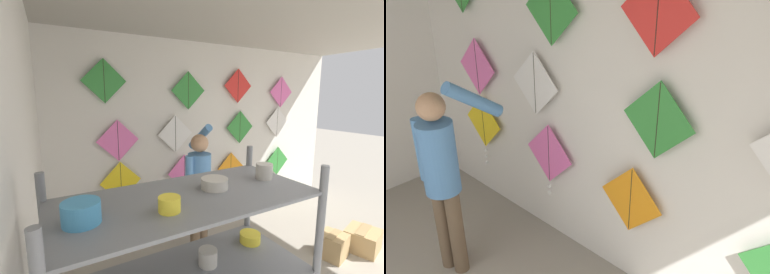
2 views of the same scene
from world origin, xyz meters
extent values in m
cube|color=silver|center=(0.00, 3.46, 1.40)|extent=(5.47, 0.06, 2.80)
cube|color=silver|center=(-2.36, 1.72, 1.40)|extent=(0.06, 4.23, 2.80)
cube|color=#A8A399|center=(0.00, 1.72, 2.82)|extent=(5.47, 4.23, 0.04)
cube|color=slate|center=(-1.79, 0.77, 1.66)|extent=(0.94, 0.42, 0.01)
cylinder|color=#B2ADA3|center=(-1.69, 0.80, 1.36)|extent=(0.08, 0.08, 0.07)
cylinder|color=yellow|center=(-1.43, 0.84, 1.35)|extent=(0.10, 0.10, 0.04)
cylinder|color=#3F8CBF|center=(-2.16, 0.74, 1.69)|extent=(0.11, 0.11, 0.06)
cylinder|color=yellow|center=(-1.91, 0.69, 1.69)|extent=(0.07, 0.07, 0.05)
cylinder|color=#B2ADA3|center=(-1.67, 0.78, 1.68)|extent=(0.11, 0.11, 0.04)
cylinder|color=#B2ADA3|center=(-1.42, 0.78, 1.70)|extent=(0.07, 0.07, 0.07)
cylinder|color=brown|center=(-0.79, 2.47, 0.38)|extent=(0.12, 0.12, 0.77)
cylinder|color=brown|center=(-0.66, 2.51, 0.38)|extent=(0.12, 0.12, 0.77)
cylinder|color=#4C7FB7|center=(-0.72, 2.49, 1.06)|extent=(0.27, 0.27, 0.58)
sphere|color=tan|center=(-0.72, 2.49, 1.47)|extent=(0.21, 0.21, 0.21)
cylinder|color=#4C7FB7|center=(-0.88, 2.45, 1.09)|extent=(0.10, 0.10, 0.51)
cylinder|color=#4C7FB7|center=(-0.57, 2.75, 1.49)|extent=(0.10, 0.47, 0.37)
cube|color=tan|center=(1.27, 1.62, 0.14)|extent=(0.50, 0.46, 0.27)
cube|color=#A08052|center=(1.27, 1.62, 0.28)|extent=(0.42, 0.20, 0.01)
cube|color=tan|center=(0.78, 1.72, 0.15)|extent=(0.40, 0.36, 0.29)
cube|color=#A08052|center=(0.78, 1.72, 0.30)|extent=(0.33, 0.16, 0.01)
cube|color=yellow|center=(-1.44, 3.37, 0.86)|extent=(0.55, 0.01, 0.55)
cylinder|color=black|center=(-1.44, 3.37, 0.86)|extent=(0.01, 0.01, 0.53)
sphere|color=white|center=(-1.44, 3.36, 0.53)|extent=(0.04, 0.04, 0.04)
sphere|color=white|center=(-1.44, 3.36, 0.46)|extent=(0.04, 0.04, 0.04)
sphere|color=white|center=(-1.44, 3.36, 0.39)|extent=(0.04, 0.04, 0.04)
cube|color=pink|center=(-0.47, 3.37, 0.85)|extent=(0.55, 0.01, 0.55)
cylinder|color=black|center=(-0.47, 3.37, 0.85)|extent=(0.01, 0.01, 0.53)
sphere|color=white|center=(-0.47, 3.36, 0.52)|extent=(0.04, 0.04, 0.04)
sphere|color=white|center=(-0.47, 3.36, 0.45)|extent=(0.04, 0.04, 0.04)
cube|color=orange|center=(0.42, 3.37, 0.78)|extent=(0.55, 0.01, 0.55)
cylinder|color=black|center=(0.42, 3.37, 0.78)|extent=(0.01, 0.01, 0.53)
cube|color=#338C38|center=(1.54, 3.37, 0.77)|extent=(0.55, 0.01, 0.55)
cylinder|color=black|center=(1.54, 3.37, 0.77)|extent=(0.01, 0.01, 0.53)
cube|color=pink|center=(-1.45, 3.37, 1.43)|extent=(0.55, 0.01, 0.55)
cylinder|color=black|center=(-1.45, 3.37, 1.43)|extent=(0.01, 0.01, 0.53)
cube|color=white|center=(-0.61, 3.37, 1.45)|extent=(0.55, 0.01, 0.55)
cylinder|color=black|center=(-0.61, 3.37, 1.45)|extent=(0.01, 0.01, 0.53)
cube|color=#338C38|center=(0.60, 3.37, 1.48)|extent=(0.55, 0.01, 0.55)
cylinder|color=black|center=(0.60, 3.37, 1.48)|extent=(0.01, 0.01, 0.53)
cube|color=white|center=(1.48, 3.37, 1.52)|extent=(0.55, 0.01, 0.55)
cylinder|color=black|center=(1.48, 3.37, 1.52)|extent=(0.01, 0.01, 0.53)
cube|color=#338C38|center=(-1.59, 3.37, 2.19)|extent=(0.55, 0.01, 0.55)
cylinder|color=black|center=(-1.59, 3.37, 2.19)|extent=(0.01, 0.01, 0.53)
cube|color=#338C38|center=(-0.39, 3.37, 2.08)|extent=(0.55, 0.01, 0.55)
cylinder|color=black|center=(-0.39, 3.37, 2.08)|extent=(0.01, 0.01, 0.53)
cube|color=red|center=(0.53, 3.37, 2.17)|extent=(0.55, 0.01, 0.55)
cylinder|color=black|center=(0.53, 3.37, 2.17)|extent=(0.01, 0.01, 0.53)
cube|color=pink|center=(1.54, 3.37, 2.07)|extent=(0.55, 0.01, 0.55)
cylinder|color=black|center=(1.54, 3.37, 2.07)|extent=(0.01, 0.01, 0.53)
camera|label=1|loc=(-2.21, -0.01, 2.02)|focal=24.00mm
camera|label=2|loc=(1.98, 1.16, 2.59)|focal=40.00mm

